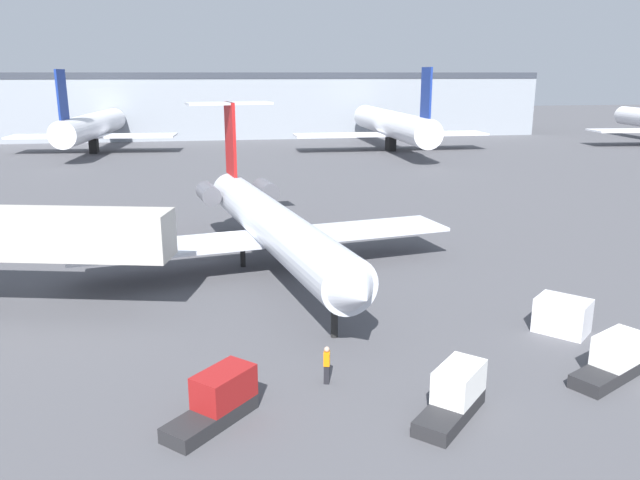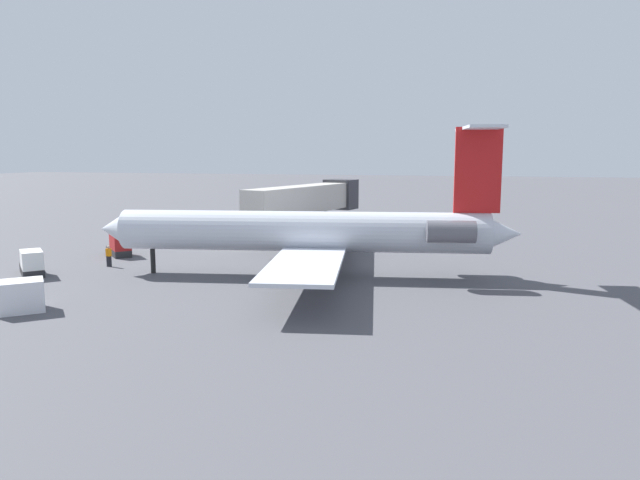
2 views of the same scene
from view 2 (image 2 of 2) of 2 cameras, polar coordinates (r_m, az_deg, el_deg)
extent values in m
cube|color=#4C4C51|center=(45.14, 1.04, -2.99)|extent=(400.00, 400.00, 0.10)
cylinder|color=silver|center=(42.41, -1.71, 0.86)|extent=(7.46, 26.68, 2.90)
cone|color=silver|center=(46.32, -19.28, 1.03)|extent=(3.10, 2.64, 2.76)
cone|color=silver|center=(43.03, 17.39, 0.59)|extent=(2.88, 2.99, 2.47)
cube|color=silver|center=(35.78, -1.47, -2.42)|extent=(12.51, 6.40, 0.24)
cube|color=silver|center=(49.20, 0.44, 0.55)|extent=(12.51, 6.40, 0.24)
cylinder|color=#595960|center=(40.02, 12.64, 0.79)|extent=(2.03, 3.41, 1.50)
cylinder|color=#595960|center=(44.66, 11.89, 1.58)|extent=(2.03, 3.41, 1.50)
cube|color=red|center=(42.32, 15.12, 6.57)|extent=(0.79, 3.19, 5.94)
cube|color=silver|center=(42.34, 15.27, 10.45)|extent=(7.11, 3.54, 0.20)
cylinder|color=black|center=(45.57, -15.94, -1.96)|extent=(0.36, 0.36, 1.85)
cylinder|color=black|center=(41.02, 0.80, -2.76)|extent=(0.36, 0.36, 1.85)
cylinder|color=black|center=(44.16, 1.14, -1.96)|extent=(0.36, 0.36, 1.85)
cube|color=#B7B2A8|center=(57.26, -1.68, 4.00)|extent=(17.00, 6.59, 2.60)
cube|color=#333338|center=(64.26, 2.02, 4.47)|extent=(3.10, 3.68, 3.20)
cylinder|color=#4C4C51|center=(61.18, 0.37, 1.56)|extent=(0.70, 0.70, 3.18)
cube|color=#262626|center=(61.35, 0.36, 0.32)|extent=(1.80, 1.80, 0.50)
cube|color=black|center=(49.28, -19.83, -1.97)|extent=(0.31, 0.37, 0.85)
cube|color=orange|center=(49.16, -19.87, -1.14)|extent=(0.35, 0.45, 0.60)
sphere|color=tan|center=(49.10, -19.90, -0.65)|extent=(0.24, 0.24, 0.24)
cube|color=#262628|center=(48.40, -26.24, -2.67)|extent=(3.79, 3.85, 0.60)
cube|color=white|center=(47.45, -26.24, -1.71)|extent=(2.68, 2.70, 1.30)
cube|color=#262628|center=(54.72, -18.98, -1.07)|extent=(3.79, 3.85, 0.60)
cube|color=maroon|center=(53.80, -18.86, -0.19)|extent=(2.67, 2.70, 1.30)
cube|color=silver|center=(37.28, -27.20, -4.88)|extent=(3.09, 3.13, 1.80)
camera|label=1|loc=(68.51, -35.04, 10.33)|focal=35.08mm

